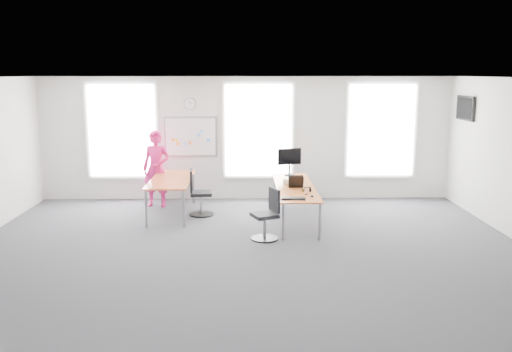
{
  "coord_description": "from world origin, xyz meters",
  "views": [
    {
      "loc": [
        -0.02,
        -9.17,
        3.08
      ],
      "look_at": [
        0.19,
        1.2,
        1.1
      ],
      "focal_mm": 38.0,
      "sensor_mm": 36.0,
      "label": 1
    }
  ],
  "objects_px": {
    "desk_right": "(295,188)",
    "headphones": "(306,189)",
    "person": "(156,169)",
    "keyboard": "(294,199)",
    "monitor": "(289,159)",
    "chair_right": "(267,217)",
    "desk_left": "(171,182)",
    "chair_left": "(198,195)"
  },
  "relations": [
    {
      "from": "keyboard",
      "to": "monitor",
      "type": "height_order",
      "value": "monitor"
    },
    {
      "from": "person",
      "to": "monitor",
      "type": "height_order",
      "value": "person"
    },
    {
      "from": "chair_left",
      "to": "keyboard",
      "type": "bearing_deg",
      "value": -135.14
    },
    {
      "from": "desk_right",
      "to": "desk_left",
      "type": "relative_size",
      "value": 1.37
    },
    {
      "from": "keyboard",
      "to": "monitor",
      "type": "distance_m",
      "value": 2.48
    },
    {
      "from": "desk_left",
      "to": "headphones",
      "type": "relative_size",
      "value": 12.63
    },
    {
      "from": "headphones",
      "to": "desk_right",
      "type": "bearing_deg",
      "value": 99.85
    },
    {
      "from": "chair_right",
      "to": "person",
      "type": "distance_m",
      "value": 3.63
    },
    {
      "from": "chair_right",
      "to": "headphones",
      "type": "relative_size",
      "value": 5.55
    },
    {
      "from": "desk_right",
      "to": "chair_right",
      "type": "relative_size",
      "value": 3.12
    },
    {
      "from": "desk_right",
      "to": "headphones",
      "type": "distance_m",
      "value": 0.6
    },
    {
      "from": "desk_left",
      "to": "chair_left",
      "type": "xyz_separation_m",
      "value": [
        0.6,
        -0.11,
        -0.29
      ]
    },
    {
      "from": "person",
      "to": "headphones",
      "type": "relative_size",
      "value": 10.25
    },
    {
      "from": "keyboard",
      "to": "monitor",
      "type": "xyz_separation_m",
      "value": [
        0.12,
        2.45,
        0.37
      ]
    },
    {
      "from": "monitor",
      "to": "desk_left",
      "type": "bearing_deg",
      "value": 179.57
    },
    {
      "from": "desk_right",
      "to": "keyboard",
      "type": "bearing_deg",
      "value": -96.2
    },
    {
      "from": "chair_right",
      "to": "desk_left",
      "type": "bearing_deg",
      "value": -154.85
    },
    {
      "from": "chair_right",
      "to": "person",
      "type": "relative_size",
      "value": 0.54
    },
    {
      "from": "desk_right",
      "to": "headphones",
      "type": "relative_size",
      "value": 17.32
    },
    {
      "from": "chair_right",
      "to": "chair_left",
      "type": "relative_size",
      "value": 0.95
    },
    {
      "from": "monitor",
      "to": "desk_right",
      "type": "bearing_deg",
      "value": -104.61
    },
    {
      "from": "desk_right",
      "to": "person",
      "type": "bearing_deg",
      "value": 158.08
    },
    {
      "from": "person",
      "to": "keyboard",
      "type": "distance_m",
      "value": 3.88
    },
    {
      "from": "desk_left",
      "to": "chair_right",
      "type": "bearing_deg",
      "value": -42.57
    },
    {
      "from": "person",
      "to": "monitor",
      "type": "distance_m",
      "value": 3.1
    },
    {
      "from": "desk_right",
      "to": "keyboard",
      "type": "height_order",
      "value": "keyboard"
    },
    {
      "from": "headphones",
      "to": "monitor",
      "type": "height_order",
      "value": "monitor"
    },
    {
      "from": "chair_right",
      "to": "monitor",
      "type": "xyz_separation_m",
      "value": [
        0.61,
        2.58,
        0.69
      ]
    },
    {
      "from": "keyboard",
      "to": "chair_right",
      "type": "bearing_deg",
      "value": -156.93
    },
    {
      "from": "keyboard",
      "to": "desk_left",
      "type": "bearing_deg",
      "value": 153.28
    },
    {
      "from": "desk_right",
      "to": "monitor",
      "type": "height_order",
      "value": "monitor"
    },
    {
      "from": "desk_right",
      "to": "chair_right",
      "type": "xyz_separation_m",
      "value": [
        -0.63,
        -1.37,
        -0.26
      ]
    },
    {
      "from": "desk_right",
      "to": "chair_left",
      "type": "bearing_deg",
      "value": 169.08
    },
    {
      "from": "keyboard",
      "to": "person",
      "type": "bearing_deg",
      "value": 147.86
    },
    {
      "from": "chair_left",
      "to": "person",
      "type": "bearing_deg",
      "value": 45.45
    },
    {
      "from": "headphones",
      "to": "person",
      "type": "bearing_deg",
      "value": 143.04
    },
    {
      "from": "monitor",
      "to": "chair_right",
      "type": "bearing_deg",
      "value": -118.83
    },
    {
      "from": "desk_right",
      "to": "chair_right",
      "type": "bearing_deg",
      "value": -114.86
    },
    {
      "from": "desk_left",
      "to": "chair_right",
      "type": "xyz_separation_m",
      "value": [
        2.04,
        -1.87,
        -0.31
      ]
    },
    {
      "from": "desk_right",
      "to": "headphones",
      "type": "bearing_deg",
      "value": -72.1
    },
    {
      "from": "desk_left",
      "to": "keyboard",
      "type": "relative_size",
      "value": 4.81
    },
    {
      "from": "desk_left",
      "to": "chair_right",
      "type": "distance_m",
      "value": 2.78
    }
  ]
}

